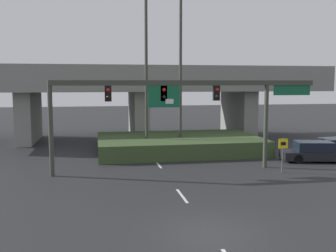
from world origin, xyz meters
name	(u,v)px	position (x,y,z in m)	size (l,w,h in m)	color
ground_plane	(209,232)	(0.00, 0.00, 0.00)	(160.00, 160.00, 0.00)	#262628
lane_markings	(158,164)	(0.00, 12.38, 0.00)	(0.14, 32.67, 0.01)	silver
signal_gantry	(181,97)	(1.10, 10.20, 4.68)	(16.80, 0.44, 5.71)	#383D33
speed_limit_sign	(283,150)	(7.19, 8.58, 1.43)	(0.60, 0.11, 2.18)	#4C4C4C
highway_light_pole_near	(146,58)	(-0.27, 16.59, 7.47)	(0.70, 0.36, 14.18)	#383D33
highway_light_pole_far	(181,55)	(2.48, 16.82, 7.75)	(0.70, 0.36, 14.74)	#383D33
overpass_bridge	(138,90)	(0.00, 25.06, 4.81)	(36.69, 9.09, 7.12)	gray
grass_embankment	(178,144)	(2.39, 17.10, 0.61)	(12.86, 8.18, 1.22)	#384C28
parked_sedan_near_right	(315,152)	(11.12, 11.45, 0.66)	(5.04, 2.71, 1.42)	black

